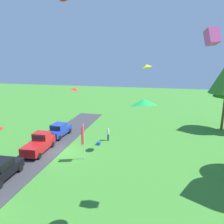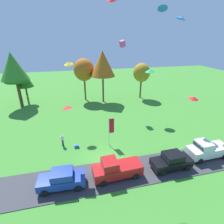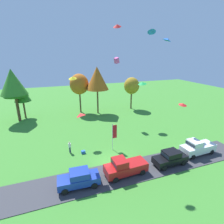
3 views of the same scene
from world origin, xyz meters
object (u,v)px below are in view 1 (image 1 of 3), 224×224
at_px(car_sedan_near_entrance, 1,169).
at_px(kite_diamond_high_left, 75,89).
at_px(kite_delta_low_drifter, 147,66).
at_px(kite_box_near_flag, 212,36).
at_px(kite_delta_trailing_tail, 144,102).
at_px(car_pickup_by_flagpole, 39,143).
at_px(flag_banner, 83,137).
at_px(car_sedan_mid_row, 59,130).
at_px(cooler_box, 99,143).
at_px(person_on_lawn, 108,134).

distance_m(car_sedan_near_entrance, kite_diamond_high_left, 12.48).
xyz_separation_m(car_sedan_near_entrance, kite_delta_low_drifter, (-9.98, 12.09, 8.92)).
height_order(car_sedan_near_entrance, kite_box_near_flag, kite_box_near_flag).
xyz_separation_m(car_sedan_near_entrance, kite_delta_trailing_tail, (2.67, 12.86, 7.28)).
relative_size(car_pickup_by_flagpole, kite_box_near_flag, 5.02).
xyz_separation_m(flag_banner, kite_diamond_high_left, (-5.07, -2.78, 4.41)).
height_order(car_sedan_mid_row, car_sedan_near_entrance, same).
distance_m(kite_delta_low_drifter, kite_box_near_flag, 10.53).
bearing_deg(cooler_box, kite_delta_trailing_tail, 27.40).
height_order(cooler_box, kite_box_near_flag, kite_box_near_flag).
distance_m(car_pickup_by_flagpole, kite_diamond_high_left, 7.85).
distance_m(car_sedan_mid_row, kite_diamond_high_left, 6.79).
bearing_deg(car_sedan_mid_row, flag_banner, 43.93).
distance_m(car_sedan_near_entrance, kite_delta_low_drifter, 18.03).
xyz_separation_m(person_on_lawn, flag_banner, (6.23, -1.23, 1.70)).
relative_size(kite_delta_low_drifter, kite_delta_trailing_tail, 0.80).
bearing_deg(kite_box_near_flag, car_sedan_near_entrance, -87.02).
relative_size(car_pickup_by_flagpole, kite_delta_trailing_tail, 3.27).
bearing_deg(car_sedan_mid_row, car_sedan_near_entrance, -0.20).
bearing_deg(flag_banner, car_pickup_by_flagpole, -98.26).
bearing_deg(kite_box_near_flag, kite_delta_low_drifter, -152.21).
height_order(cooler_box, kite_diamond_high_left, kite_diamond_high_left).
distance_m(car_sedan_mid_row, car_pickup_by_flagpole, 5.26).
relative_size(kite_diamond_high_left, kite_delta_trailing_tail, 0.64).
bearing_deg(flag_banner, kite_diamond_high_left, -151.24).
relative_size(car_sedan_mid_row, car_sedan_near_entrance, 1.01).
relative_size(car_pickup_by_flagpole, flag_banner, 1.25).
bearing_deg(car_sedan_near_entrance, cooler_box, 147.48).
bearing_deg(kite_delta_low_drifter, kite_box_near_flag, 27.79).
bearing_deg(person_on_lawn, car_pickup_by_flagpole, -52.45).
bearing_deg(cooler_box, car_sedan_near_entrance, -32.52).
bearing_deg(person_on_lawn, kite_diamond_high_left, -73.98).
height_order(cooler_box, kite_delta_trailing_tail, kite_delta_trailing_tail).
bearing_deg(flag_banner, kite_delta_trailing_tail, 40.60).
relative_size(car_sedan_near_entrance, kite_diamond_high_left, 4.51).
bearing_deg(flag_banner, car_sedan_mid_row, -136.07).
bearing_deg(car_sedan_mid_row, car_pickup_by_flagpole, 1.06).
bearing_deg(kite_delta_trailing_tail, flag_banner, -139.40).
bearing_deg(kite_delta_trailing_tail, cooler_box, -152.60).
distance_m(car_sedan_near_entrance, person_on_lawn, 13.68).
height_order(car_pickup_by_flagpole, kite_delta_trailing_tail, kite_delta_trailing_tail).
relative_size(flag_banner, kite_delta_low_drifter, 3.30).
height_order(kite_diamond_high_left, kite_box_near_flag, kite_box_near_flag).
bearing_deg(kite_box_near_flag, kite_delta_trailing_tail, -48.59).
bearing_deg(kite_delta_low_drifter, car_pickup_by_flagpole, -72.78).
height_order(car_sedan_near_entrance, kite_diamond_high_left, kite_diamond_high_left).
relative_size(car_sedan_mid_row, kite_delta_low_drifter, 3.63).
bearing_deg(cooler_box, kite_delta_low_drifter, 90.48).
bearing_deg(cooler_box, car_sedan_mid_row, -104.31).
bearing_deg(kite_delta_low_drifter, flag_banner, -53.64).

